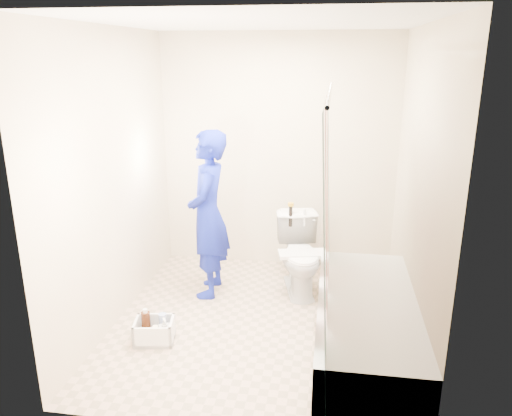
% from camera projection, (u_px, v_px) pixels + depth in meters
% --- Properties ---
extents(floor, '(2.60, 2.60, 0.00)m').
position_uv_depth(floor, '(259.00, 322.00, 4.24)').
color(floor, tan).
rests_on(floor, ground).
extents(ceiling, '(2.40, 2.60, 0.02)m').
position_uv_depth(ceiling, '(259.00, 22.00, 3.53)').
color(ceiling, white).
rests_on(ceiling, wall_back).
extents(wall_back, '(2.40, 0.02, 2.40)m').
position_uv_depth(wall_back, '(278.00, 154.00, 5.11)').
color(wall_back, beige).
rests_on(wall_back, ground).
extents(wall_front, '(2.40, 0.02, 2.40)m').
position_uv_depth(wall_front, '(223.00, 247.00, 2.66)').
color(wall_front, beige).
rests_on(wall_front, ground).
extents(wall_left, '(0.02, 2.60, 2.40)m').
position_uv_depth(wall_left, '(113.00, 180.00, 4.06)').
color(wall_left, beige).
rests_on(wall_left, ground).
extents(wall_right, '(0.02, 2.60, 2.40)m').
position_uv_depth(wall_right, '(418.00, 192.00, 3.71)').
color(wall_right, beige).
rests_on(wall_right, ground).
extents(bathtub, '(0.70, 1.75, 0.50)m').
position_uv_depth(bathtub, '(365.00, 329.00, 3.63)').
color(bathtub, silver).
rests_on(bathtub, ground).
extents(curtain_rod, '(0.02, 1.90, 0.02)m').
position_uv_depth(curtain_rod, '(330.00, 92.00, 3.18)').
color(curtain_rod, silver).
rests_on(curtain_rod, wall_back).
extents(shower_curtain, '(0.06, 1.75, 1.80)m').
position_uv_depth(shower_curtain, '(324.00, 229.00, 3.46)').
color(shower_curtain, silver).
rests_on(shower_curtain, curtain_rod).
extents(toilet, '(0.55, 0.78, 0.72)m').
position_uv_depth(toilet, '(301.00, 255.00, 4.72)').
color(toilet, white).
rests_on(toilet, ground).
extents(tank_lid, '(0.47, 0.28, 0.03)m').
position_uv_depth(tank_lid, '(303.00, 254.00, 4.59)').
color(tank_lid, white).
rests_on(tank_lid, toilet).
extents(tank_internals, '(0.17, 0.07, 0.24)m').
position_uv_depth(tank_internals, '(294.00, 214.00, 4.79)').
color(tank_internals, black).
rests_on(tank_internals, toilet).
extents(plumber, '(0.41, 0.59, 1.55)m').
position_uv_depth(plumber, '(208.00, 215.00, 4.56)').
color(plumber, '#0E1393').
rests_on(plumber, ground).
extents(cleaning_caddy, '(0.34, 0.29, 0.23)m').
position_uv_depth(cleaning_caddy, '(156.00, 331.00, 3.94)').
color(cleaning_caddy, white).
rests_on(cleaning_caddy, ground).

